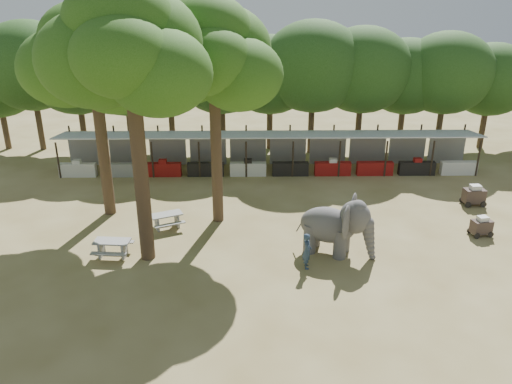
{
  "coord_description": "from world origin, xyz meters",
  "views": [
    {
      "loc": [
        -1.36,
        -18.21,
        11.36
      ],
      "look_at": [
        -1.0,
        5.0,
        2.0
      ],
      "focal_mm": 35.0,
      "sensor_mm": 36.0,
      "label": 1
    }
  ],
  "objects_px": {
    "yard_tree_left": "(91,60)",
    "yard_tree_center": "(127,50)",
    "picnic_table_far": "(167,219)",
    "cart_front": "(481,226)",
    "picnic_table_near": "(113,246)",
    "cart_back": "(474,195)",
    "elephant": "(337,226)",
    "handler": "(307,251)",
    "yard_tree_back": "(211,55)"
  },
  "relations": [
    {
      "from": "cart_back",
      "to": "elephant",
      "type": "bearing_deg",
      "value": -150.77
    },
    {
      "from": "cart_front",
      "to": "yard_tree_left",
      "type": "bearing_deg",
      "value": 159.18
    },
    {
      "from": "yard_tree_back",
      "to": "elephant",
      "type": "xyz_separation_m",
      "value": [
        5.8,
        -3.86,
        -7.15
      ]
    },
    {
      "from": "yard_tree_center",
      "to": "elephant",
      "type": "bearing_deg",
      "value": 0.94
    },
    {
      "from": "yard_tree_center",
      "to": "elephant",
      "type": "xyz_separation_m",
      "value": [
        8.8,
        0.15,
        -7.82
      ]
    },
    {
      "from": "elephant",
      "to": "cart_front",
      "type": "height_order",
      "value": "elephant"
    },
    {
      "from": "yard_tree_left",
      "to": "cart_back",
      "type": "height_order",
      "value": "yard_tree_left"
    },
    {
      "from": "yard_tree_center",
      "to": "picnic_table_near",
      "type": "bearing_deg",
      "value": -177.65
    },
    {
      "from": "yard_tree_left",
      "to": "picnic_table_far",
      "type": "bearing_deg",
      "value": -30.66
    },
    {
      "from": "cart_front",
      "to": "yard_tree_back",
      "type": "bearing_deg",
      "value": 159.21
    },
    {
      "from": "cart_front",
      "to": "cart_back",
      "type": "relative_size",
      "value": 0.92
    },
    {
      "from": "picnic_table_near",
      "to": "picnic_table_far",
      "type": "xyz_separation_m",
      "value": [
        2.04,
        2.96,
        -0.01
      ]
    },
    {
      "from": "yard_tree_center",
      "to": "cart_back",
      "type": "height_order",
      "value": "yard_tree_center"
    },
    {
      "from": "elephant",
      "to": "picnic_table_near",
      "type": "relative_size",
      "value": 2.15
    },
    {
      "from": "picnic_table_near",
      "to": "cart_front",
      "type": "height_order",
      "value": "cart_front"
    },
    {
      "from": "yard_tree_center",
      "to": "picnic_table_far",
      "type": "distance_m",
      "value": 9.18
    },
    {
      "from": "yard_tree_left",
      "to": "cart_back",
      "type": "xyz_separation_m",
      "value": [
        20.59,
        0.61,
        -7.6
      ]
    },
    {
      "from": "handler",
      "to": "elephant",
      "type": "bearing_deg",
      "value": -48.97
    },
    {
      "from": "picnic_table_far",
      "to": "cart_back",
      "type": "xyz_separation_m",
      "value": [
        17.04,
        2.71,
        0.08
      ]
    },
    {
      "from": "cart_back",
      "to": "yard_tree_center",
      "type": "bearing_deg",
      "value": -164.97
    },
    {
      "from": "elephant",
      "to": "picnic_table_near",
      "type": "xyz_separation_m",
      "value": [
        -10.29,
        -0.21,
        -0.86
      ]
    },
    {
      "from": "yard_tree_left",
      "to": "handler",
      "type": "bearing_deg",
      "value": -31.01
    },
    {
      "from": "yard_tree_left",
      "to": "yard_tree_back",
      "type": "xyz_separation_m",
      "value": [
        6.0,
        -1.0,
        0.34
      ]
    },
    {
      "from": "handler",
      "to": "cart_back",
      "type": "relative_size",
      "value": 1.3
    },
    {
      "from": "yard_tree_center",
      "to": "picnic_table_far",
      "type": "relative_size",
      "value": 5.96
    },
    {
      "from": "elephant",
      "to": "picnic_table_far",
      "type": "xyz_separation_m",
      "value": [
        -8.25,
        2.75,
        -0.88
      ]
    },
    {
      "from": "yard_tree_back",
      "to": "cart_front",
      "type": "height_order",
      "value": "yard_tree_back"
    },
    {
      "from": "cart_front",
      "to": "picnic_table_near",
      "type": "bearing_deg",
      "value": 174.53
    },
    {
      "from": "picnic_table_near",
      "to": "picnic_table_far",
      "type": "distance_m",
      "value": 3.59
    },
    {
      "from": "yard_tree_left",
      "to": "yard_tree_center",
      "type": "bearing_deg",
      "value": -59.04
    },
    {
      "from": "elephant",
      "to": "yard_tree_left",
      "type": "bearing_deg",
      "value": -179.44
    },
    {
      "from": "yard_tree_back",
      "to": "cart_back",
      "type": "height_order",
      "value": "yard_tree_back"
    },
    {
      "from": "elephant",
      "to": "cart_front",
      "type": "distance_m",
      "value": 7.78
    },
    {
      "from": "yard_tree_back",
      "to": "elephant",
      "type": "height_order",
      "value": "yard_tree_back"
    },
    {
      "from": "yard_tree_center",
      "to": "yard_tree_back",
      "type": "xyz_separation_m",
      "value": [
        3.0,
        4.0,
        -0.67
      ]
    },
    {
      "from": "yard_tree_center",
      "to": "elephant",
      "type": "height_order",
      "value": "yard_tree_center"
    },
    {
      "from": "handler",
      "to": "picnic_table_near",
      "type": "xyz_separation_m",
      "value": [
        -8.79,
        1.13,
        -0.3
      ]
    },
    {
      "from": "handler",
      "to": "cart_front",
      "type": "distance_m",
      "value": 9.53
    },
    {
      "from": "yard_tree_back",
      "to": "handler",
      "type": "bearing_deg",
      "value": -50.35
    },
    {
      "from": "elephant",
      "to": "picnic_table_far",
      "type": "height_order",
      "value": "elephant"
    },
    {
      "from": "yard_tree_back",
      "to": "cart_back",
      "type": "bearing_deg",
      "value": 6.3
    },
    {
      "from": "cart_front",
      "to": "cart_back",
      "type": "height_order",
      "value": "cart_back"
    },
    {
      "from": "picnic_table_far",
      "to": "cart_back",
      "type": "distance_m",
      "value": 17.25
    },
    {
      "from": "yard_tree_center",
      "to": "picnic_table_far",
      "type": "bearing_deg",
      "value": 79.26
    },
    {
      "from": "cart_front",
      "to": "cart_back",
      "type": "distance_m",
      "value": 4.0
    },
    {
      "from": "yard_tree_center",
      "to": "picnic_table_near",
      "type": "distance_m",
      "value": 8.8
    },
    {
      "from": "picnic_table_near",
      "to": "picnic_table_far",
      "type": "relative_size",
      "value": 0.86
    },
    {
      "from": "picnic_table_near",
      "to": "yard_tree_left",
      "type": "bearing_deg",
      "value": 111.41
    },
    {
      "from": "elephant",
      "to": "picnic_table_near",
      "type": "distance_m",
      "value": 10.33
    },
    {
      "from": "elephant",
      "to": "picnic_table_far",
      "type": "bearing_deg",
      "value": -175.52
    }
  ]
}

